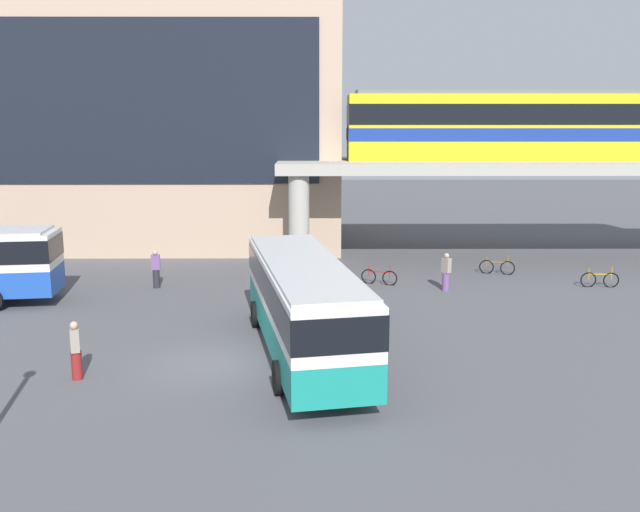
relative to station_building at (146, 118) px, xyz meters
name	(u,v)px	position (x,y,z in m)	size (l,w,h in m)	color
ground_plane	(247,289)	(7.76, -13.98, -7.94)	(120.00, 120.00, 0.00)	#515156
station_building	(146,118)	(0.00, 0.00, 0.00)	(24.87, 13.81, 15.87)	tan
elevated_platform	(541,173)	(23.76, -6.44, -3.12)	(29.73, 7.26, 5.55)	#ADA89E
train	(548,125)	(23.94, -6.44, -0.42)	(22.34, 2.96, 3.84)	yellow
bus_main	(303,298)	(10.58, -23.19, -5.95)	(4.56, 11.32, 3.22)	teal
bicycle_red	(379,277)	(14.04, -13.14, -7.58)	(1.70, 0.67, 1.04)	black
bicycle_brown	(497,267)	(20.29, -10.94, -7.58)	(1.73, 0.58, 1.04)	black
bicycle_orange	(600,280)	(24.41, -13.76, -7.58)	(1.79, 0.19, 1.04)	black
pedestrian_walking_across	(446,273)	(17.00, -14.37, -7.10)	(0.45, 0.48, 1.76)	#724C8C
pedestrian_waiting_near_stop	(156,270)	(3.49, -13.73, -7.08)	(0.43, 0.32, 1.80)	#26262D
pedestrian_near_building	(76,352)	(3.74, -25.27, -7.07)	(0.38, 0.46, 1.82)	maroon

